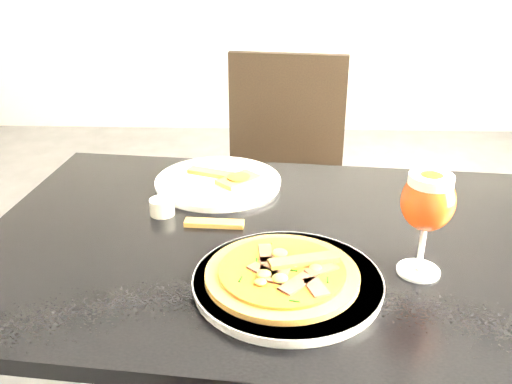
{
  "coord_description": "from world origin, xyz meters",
  "views": [
    {
      "loc": [
        0.18,
        -0.88,
        1.31
      ],
      "look_at": [
        0.15,
        0.15,
        0.83
      ],
      "focal_mm": 40.0,
      "sensor_mm": 36.0,
      "label": 1
    }
  ],
  "objects_px": {
    "dining_table": "(279,277)",
    "beer_glass": "(428,202)",
    "pizza": "(283,273)",
    "chair_far": "(282,182)"
  },
  "relations": [
    {
      "from": "dining_table",
      "to": "beer_glass",
      "type": "distance_m",
      "value": 0.36
    },
    {
      "from": "dining_table",
      "to": "beer_glass",
      "type": "bearing_deg",
      "value": -18.87
    },
    {
      "from": "dining_table",
      "to": "pizza",
      "type": "relative_size",
      "value": 4.8
    },
    {
      "from": "dining_table",
      "to": "chair_far",
      "type": "relative_size",
      "value": 1.37
    },
    {
      "from": "dining_table",
      "to": "beer_glass",
      "type": "height_order",
      "value": "beer_glass"
    },
    {
      "from": "dining_table",
      "to": "beer_glass",
      "type": "xyz_separation_m",
      "value": [
        0.25,
        -0.11,
        0.23
      ]
    },
    {
      "from": "chair_far",
      "to": "beer_glass",
      "type": "relative_size",
      "value": 4.76
    },
    {
      "from": "chair_far",
      "to": "dining_table",
      "type": "bearing_deg",
      "value": -84.35
    },
    {
      "from": "dining_table",
      "to": "pizza",
      "type": "xyz_separation_m",
      "value": [
        0.0,
        -0.16,
        0.12
      ]
    },
    {
      "from": "chair_far",
      "to": "pizza",
      "type": "relative_size",
      "value": 3.5
    }
  ]
}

